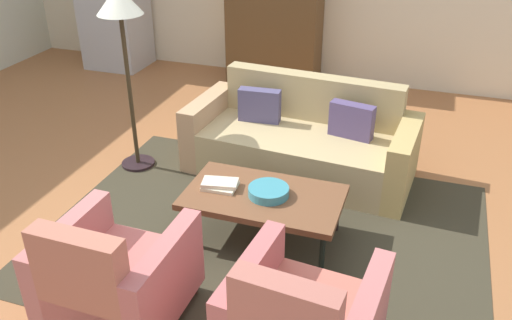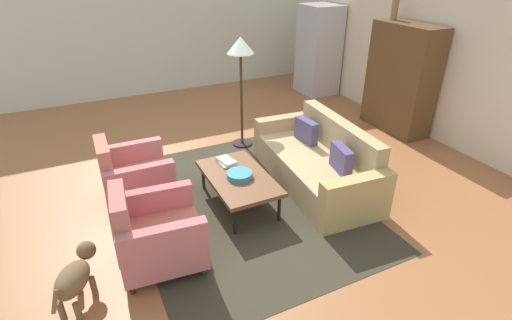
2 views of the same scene
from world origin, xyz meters
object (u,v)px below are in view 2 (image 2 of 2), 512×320
Objects in this scene: couch at (320,164)px; dog at (75,276)px; coffee_table at (238,178)px; vase_tall at (395,8)px; armchair_right at (154,235)px; refrigerator at (318,50)px; floor_lamp at (241,56)px; armchair_left at (132,178)px; book_stack at (227,162)px; cabinet at (401,79)px; fruit_bowl at (240,175)px.

couch is 3.19m from dog.
vase_tall is at bearing 111.69° from coffee_table.
armchair_right is 1.38× the size of dog.
vase_tall is at bearing 2.96° from refrigerator.
floor_lamp is 2.70× the size of dog.
refrigerator is (-3.30, 3.33, 0.56)m from coffee_table.
coffee_table is 0.65× the size of refrigerator.
armchair_right reaches higher than couch.
floor_lamp is (-0.94, 1.90, 1.10)m from armchair_left.
dog is at bearing -66.70° from coffee_table.
armchair_left is 1.19m from book_stack.
armchair_right is 0.48× the size of refrigerator.
cabinet reaches higher than couch.
floor_lamp is at bearing 20.72° from couch.
armchair_right is 2.49× the size of vase_tall.
armchair_left is at bearing 79.85° from couch.
vase_tall is (-1.37, 3.43, 1.61)m from coffee_table.
fruit_bowl is at bearing -73.70° from cabinet.
armchair_left reaches higher than couch.
cabinet reaches higher than armchair_right.
floor_lamp is at bearing -18.18° from dog.
dog is (0.78, -1.90, -0.12)m from fruit_bowl.
fruit_bowl is 2.01m from floor_lamp.
cabinet is 2.82m from floor_lamp.
armchair_right is 3.06m from floor_lamp.
refrigerator is (-2.70, 4.50, 0.58)m from armchair_left.
book_stack is 3.91m from vase_tall.
vase_tall is (-1.41, 3.43, 1.54)m from fruit_bowl.
floor_lamp is at bearing 147.93° from book_stack.
cabinet is (-0.36, 4.60, 0.56)m from armchair_left.
coffee_table is 1.36× the size of armchair_right.
armchair_left is at bearing -80.56° from vase_tall.
armchair_right is at bearing -71.29° from cabinet.
cabinet is at bearing 95.48° from armchair_left.
coffee_table is 2.07m from dog.
floor_lamp is at bearing -101.91° from cabinet.
refrigerator reaches higher than cabinet.
cabinet is 5.66m from dog.
vase_tall is at bearing -179.32° from cabinet.
cabinet reaches higher than coffee_table.
book_stack is 0.47× the size of dog.
dog is (1.78, -5.34, -0.59)m from cabinet.
refrigerator is (-2.33, -0.10, 0.03)m from cabinet.
couch is at bearing -66.65° from cabinet.
dog is (2.18, -5.33, -1.66)m from vase_tall.
floor_lamp reaches higher than couch.
couch is at bearing 76.47° from armchair_left.
coffee_table is 1.36× the size of armchair_left.
vase_tall is (-1.96, 4.60, 1.63)m from armchair_right.
armchair_left is at bearing -85.47° from cabinet.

